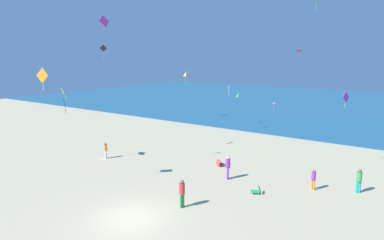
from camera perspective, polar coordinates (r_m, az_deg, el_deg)
The scene contains 19 objects.
ground_plane at distance 26.23m, azimuth 4.56°, elevation -8.54°, with size 120.00×120.00×0.00m, color #C6B58C.
ocean_water at distance 66.38m, azimuth 22.94°, elevation 2.71°, with size 120.00×60.00×0.05m, color #236084.
beach_chair_far_right at distance 21.83m, azimuth 11.60°, elevation -12.33°, with size 0.81×0.72×0.51m.
beach_chair_mid_beach at distance 26.46m, azimuth 5.05°, elevation -7.76°, with size 0.78×0.82×0.59m.
person_0 at distance 23.24m, azimuth 21.04°, elevation -9.75°, with size 0.37×0.37×1.44m.
person_1 at distance 29.21m, azimuth -15.30°, elevation -5.14°, with size 0.40×0.40×1.43m.
person_2 at distance 23.97m, azimuth 27.89°, elevation -9.38°, with size 0.46×0.46×1.66m.
person_3 at distance 23.66m, azimuth 6.48°, elevation -8.21°, with size 0.47×0.47×1.76m.
person_4 at distance 19.32m, azimuth -1.82°, elevation -12.75°, with size 0.40×0.40×1.75m.
kite_lime at distance 27.68m, azimuth -22.08°, elevation 4.31°, with size 0.94×0.67×2.12m.
kite_blue at distance 40.39m, azimuth 6.64°, elevation 5.78°, with size 0.51×0.24×1.45m.
kite_purple at distance 27.50m, azimuth 25.97°, elevation 3.67°, with size 0.34×0.88×1.28m.
kite_yellow at distance 45.02m, azimuth -1.12°, elevation 8.28°, with size 0.92×1.00×1.90m.
kite_black at distance 24.79m, azimuth -15.68°, elevation 12.23°, with size 0.39×0.40×1.08m.
kite_green at distance 38.20m, azimuth 8.34°, elevation 4.49°, with size 0.64×0.61×1.08m.
kite_magenta at distance 27.43m, azimuth -15.58°, elevation 16.75°, with size 0.32×1.03×1.27m.
kite_pink at distance 33.45m, azimuth 14.55°, elevation 2.90°, with size 0.44×0.39×1.05m.
kite_orange at distance 22.10m, azimuth -25.34°, elevation 7.23°, with size 0.97×0.22×1.45m.
kite_red at distance 36.94m, azimuth 18.74°, elevation 11.85°, with size 0.61×0.53×1.21m.
Camera 1 is at (11.86, -11.64, 8.87)m, focal length 29.61 mm.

